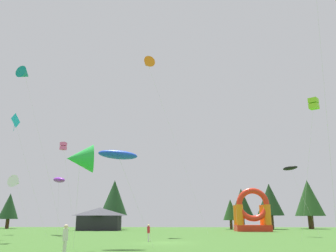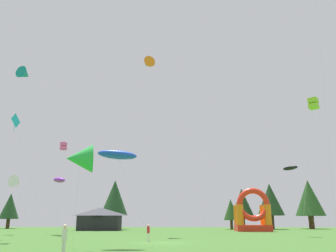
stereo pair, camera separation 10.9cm
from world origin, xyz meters
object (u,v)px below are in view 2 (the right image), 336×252
kite_green_delta (79,159)px  kite_white_delta (16,182)px  kite_purple_parafoil (59,180)px  kite_cyan_diamond (14,122)px  kite_orange_delta (148,64)px  festival_tent (100,219)px  kite_pink_box (64,146)px  inflatable_yellow_castle (253,215)px  kite_blue_parafoil (117,155)px  person_near_camera (148,231)px  kite_lime_box (313,104)px  person_far_side (64,237)px  kite_teal_delta (25,74)px  kite_black_parafoil (290,168)px

kite_green_delta → kite_white_delta: size_ratio=0.90×
kite_purple_parafoil → kite_cyan_diamond: kite_cyan_diamond is taller
kite_orange_delta → festival_tent: bearing=119.6°
kite_pink_box → inflatable_yellow_castle: (28.22, 15.34, -9.04)m
kite_blue_parafoil → kite_purple_parafoil: size_ratio=0.95×
kite_cyan_diamond → person_near_camera: size_ratio=8.90×
kite_purple_parafoil → kite_lime_box: bearing=-29.0°
person_near_camera → inflatable_yellow_castle: (15.23, 27.63, 1.70)m
kite_pink_box → kite_white_delta: (-7.26, 2.59, -4.60)m
kite_orange_delta → kite_blue_parafoil: bearing=-90.6°
kite_green_delta → kite_white_delta: kite_white_delta is taller
kite_pink_box → kite_lime_box: 32.13m
kite_cyan_diamond → kite_blue_parafoil: bearing=-38.9°
kite_green_delta → kite_cyan_diamond: kite_cyan_diamond is taller
kite_lime_box → person_near_camera: size_ratio=8.46×
kite_pink_box → person_far_side: size_ratio=7.02×
kite_pink_box → kite_teal_delta: 11.94m
kite_blue_parafoil → person_near_camera: 9.41m
kite_white_delta → kite_lime_box: (35.93, -17.06, 5.48)m
person_far_side → festival_tent: bearing=-35.2°
kite_orange_delta → kite_black_parafoil: (18.70, -2.28, -15.93)m
kite_cyan_diamond → kite_black_parafoil: (33.47, 6.13, -4.76)m
kite_lime_box → person_far_side: (-19.12, -11.40, -11.51)m
kite_lime_box → kite_black_parafoil: bearing=84.1°
kite_purple_parafoil → kite_black_parafoil: 31.12m
kite_orange_delta → kite_cyan_diamond: 20.34m
kite_blue_parafoil → kite_cyan_diamond: 19.69m
kite_orange_delta → inflatable_yellow_castle: 31.01m
kite_white_delta → kite_lime_box: kite_lime_box is taller
kite_pink_box → inflatable_yellow_castle: size_ratio=1.71×
kite_teal_delta → person_far_side: size_ratio=10.81×
kite_cyan_diamond → kite_white_delta: (-3.81, 10.14, -5.99)m
kite_purple_parafoil → person_near_camera: kite_purple_parafoil is taller
person_far_side → inflatable_yellow_castle: size_ratio=0.24×
kite_black_parafoil → kite_lime_box: bearing=-95.9°
kite_white_delta → festival_tent: (8.46, 16.12, -5.04)m
kite_purple_parafoil → kite_cyan_diamond: (-2.55, -9.48, 5.77)m
kite_white_delta → person_near_camera: 25.87m
kite_lime_box → festival_tent: bearing=129.6°
kite_white_delta → kite_blue_parafoil: bearing=-50.0°
kite_orange_delta → inflatable_yellow_castle: bearing=40.6°
kite_cyan_diamond → festival_tent: bearing=80.0°
kite_purple_parafoil → kite_orange_delta: 20.91m
kite_purple_parafoil → inflatable_yellow_castle: 32.40m
kite_green_delta → kite_cyan_diamond: 20.20m
kite_lime_box → person_near_camera: kite_lime_box is taller
kite_teal_delta → person_far_side: kite_teal_delta is taller
kite_blue_parafoil → kite_pink_box: size_ratio=0.61×
kite_cyan_diamond → kite_white_delta: 12.38m
kite_lime_box → person_far_side: size_ratio=7.52×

